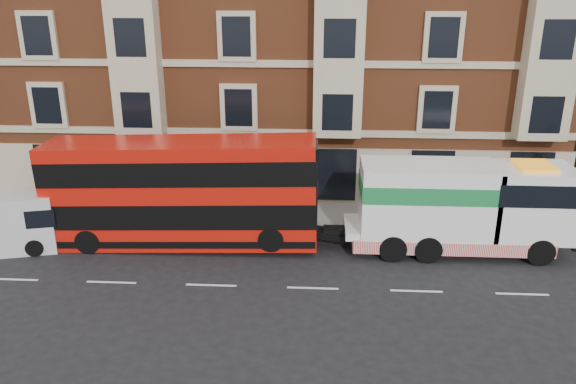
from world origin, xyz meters
name	(u,v)px	position (x,y,z in m)	size (l,w,h in m)	color
ground	(313,288)	(0.00, 0.00, 0.00)	(120.00, 120.00, 0.00)	black
sidewalk	(315,214)	(0.00, 7.50, 0.07)	(90.00, 3.00, 0.15)	slate
victorian_terrace	(328,6)	(0.50, 15.00, 10.07)	(45.00, 12.00, 20.40)	brown
lamp_post_west	(191,172)	(-6.00, 6.20, 2.68)	(0.35, 0.15, 4.35)	black
lamp_post_east	(573,178)	(12.00, 6.20, 2.68)	(0.35, 0.15, 4.35)	black
double_decker_bus	(182,191)	(-5.88, 3.78, 2.56)	(11.92, 2.74, 4.83)	red
tow_truck	(457,206)	(6.18, 3.78, 2.11)	(9.55, 2.82, 3.98)	white
pedestrian	(132,191)	(-9.59, 7.71, 1.05)	(0.66, 0.43, 1.81)	#192132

